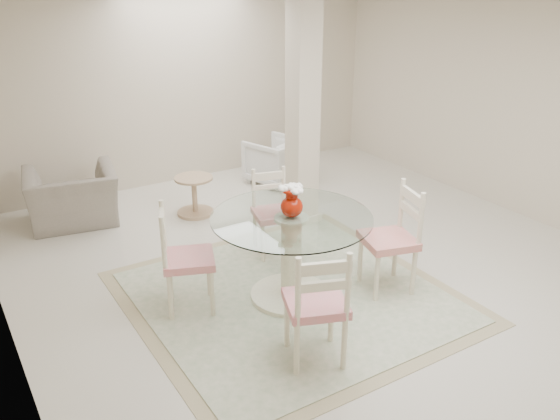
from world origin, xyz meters
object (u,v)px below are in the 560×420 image
dining_table (291,258)px  red_vase (292,201)px  dining_chair_east (396,231)px  recliner_taupe (72,197)px  dining_chair_south (318,299)px  armchair_white (276,161)px  column (303,114)px  dining_chair_north (272,206)px  dining_chair_west (180,252)px  side_table (195,197)px

dining_table → red_vase: (0.00, -0.00, 0.58)m
dining_table → dining_chair_east: (0.96, -0.36, 0.18)m
dining_table → recliner_taupe: (-1.31, 2.88, -0.10)m
dining_chair_south → armchair_white: size_ratio=1.60×
column → dining_chair_north: size_ratio=2.61×
dining_chair_west → side_table: (1.02, 1.99, -0.37)m
column → armchair_white: size_ratio=3.72×
red_vase → dining_chair_west: red_vase is taller
armchair_white → column: bearing=53.7°
column → dining_chair_west: size_ratio=2.38×
column → dining_chair_east: 1.98m
dining_chair_north → dining_chair_west: size_ratio=0.91×
column → dining_chair_west: bearing=-151.8°
column → red_vase: column is taller
dining_table → dining_chair_east: bearing=-20.8°
dining_table → armchair_white: 3.20m
side_table → column: bearing=-40.5°
recliner_taupe → side_table: (1.38, -0.53, -0.11)m
dining_chair_west → dining_chair_south: bearing=-135.2°
dining_chair_north → dining_chair_south: 2.04m
side_table → armchair_white: bearing=16.8°
dining_chair_east → armchair_white: 3.23m
dining_chair_west → side_table: 2.26m
dining_chair_north → recliner_taupe: bearing=145.8°
column → armchair_white: bearing=71.7°
red_vase → dining_chair_south: size_ratio=0.27×
dining_chair_east → side_table: dining_chair_east is taller
red_vase → dining_table: bearing=161.6°
red_vase → dining_chair_north: 1.12m
column → dining_chair_north: bearing=-144.8°
column → dining_chair_east: bearing=-94.4°
dining_table → red_vase: size_ratio=4.73×
recliner_taupe → side_table: size_ratio=2.09×
dining_chair_south → side_table: size_ratio=2.32×
dining_chair_south → side_table: dining_chair_south is taller
recliner_taupe → dining_chair_south: bearing=113.6°
dining_chair_east → side_table: (-0.90, 2.72, -0.39)m
dining_chair_south → side_table: (0.43, 3.31, -0.38)m
dining_chair_west → column: bearing=-40.7°
dining_table → dining_chair_north: size_ratio=1.43×
dining_table → recliner_taupe: 3.17m
dining_chair_north → recliner_taupe: 2.57m
dining_table → armchair_white: bearing=61.2°
dining_chair_north → armchair_white: (1.18, 1.85, -0.21)m
dining_chair_east → dining_chair_south: dining_chair_east is taller
red_vase → dining_chair_north: red_vase is taller
dining_chair_north → column: bearing=50.1°
column → dining_chair_east: (-0.14, -1.84, -0.73)m
dining_chair_east → dining_chair_north: (-0.60, 1.31, -0.07)m
dining_chair_north → dining_chair_west: dining_chair_west is taller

